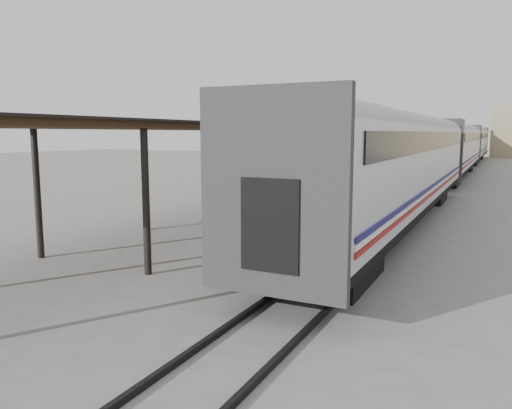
{
  "coord_description": "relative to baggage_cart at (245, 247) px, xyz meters",
  "views": [
    {
      "loc": [
        7.08,
        -12.42,
        3.78
      ],
      "look_at": [
        0.63,
        0.59,
        1.7
      ],
      "focal_mm": 35.0,
      "sensor_mm": 36.0,
      "label": 1
    }
  ],
  "objects": [
    {
      "name": "ground",
      "position": [
        -0.79,
        0.45,
        -0.65
      ],
      "size": [
        160.0,
        160.0,
        0.0
      ],
      "primitive_type": "plane",
      "color": "slate",
      "rests_on": "ground"
    },
    {
      "name": "train",
      "position": [
        2.41,
        34.24,
        2.04
      ],
      "size": [
        3.45,
        76.01,
        4.01
      ],
      "color": "silver",
      "rests_on": "ground"
    },
    {
      "name": "canopy",
      "position": [
        -4.19,
        24.45,
        3.36
      ],
      "size": [
        4.9,
        64.3,
        4.15
      ],
      "color": "#422B19",
      "rests_on": "ground"
    },
    {
      "name": "rails",
      "position": [
        2.41,
        34.45,
        -0.59
      ],
      "size": [
        1.54,
        150.0,
        0.12
      ],
      "color": "black",
      "rests_on": "ground"
    },
    {
      "name": "building_left",
      "position": [
        -10.79,
        82.45,
        2.35
      ],
      "size": [
        12.0,
        8.0,
        6.0
      ],
      "primitive_type": "cube",
      "color": "tan",
      "rests_on": "ground"
    },
    {
      "name": "baggage_cart",
      "position": [
        0.0,
        0.0,
        0.0
      ],
      "size": [
        1.38,
        2.47,
        0.86
      ],
      "rotation": [
        0.0,
        0.0,
        0.06
      ],
      "color": "brown",
      "rests_on": "ground"
    },
    {
      "name": "suitcase_stack",
      "position": [
        -0.16,
        0.29,
        0.38
      ],
      "size": [
        1.14,
        1.11,
        0.46
      ],
      "rotation": [
        0.0,
        0.0,
        0.06
      ],
      "color": "#3B3B3D",
      "rests_on": "baggage_cart"
    },
    {
      "name": "luggage_tug",
      "position": [
        -4.14,
        17.67,
        -0.09
      ],
      "size": [
        1.21,
        1.56,
        1.21
      ],
      "rotation": [
        0.0,
        0.0,
        -0.31
      ],
      "color": "maroon",
      "rests_on": "ground"
    },
    {
      "name": "porter",
      "position": [
        0.25,
        -0.65,
        1.07
      ],
      "size": [
        0.54,
        0.7,
        1.71
      ],
      "primitive_type": "imported",
      "rotation": [
        0.0,
        0.0,
        1.34
      ],
      "color": "navy",
      "rests_on": "baggage_cart"
    },
    {
      "name": "pedestrian",
      "position": [
        -4.05,
        16.91,
        0.13
      ],
      "size": [
        0.92,
        0.42,
        1.55
      ],
      "primitive_type": "imported",
      "rotation": [
        0.0,
        0.0,
        3.18
      ],
      "color": "black",
      "rests_on": "ground"
    }
  ]
}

